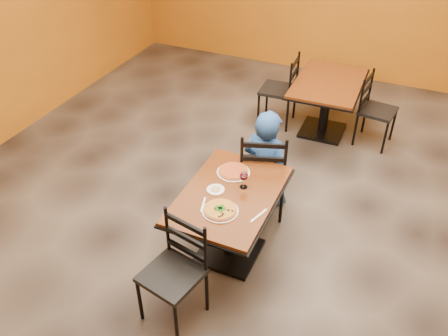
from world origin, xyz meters
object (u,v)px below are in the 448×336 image
at_px(pizza_far, 233,171).
at_px(side_plate, 216,190).
at_px(table_second, 327,95).
at_px(diner, 267,157).
at_px(chair_main_far, 262,170).
at_px(pizza_main, 220,210).
at_px(plate_main, 220,211).
at_px(chair_second_right, 378,111).
at_px(table_main, 230,210).
at_px(chair_main_near, 172,276).
at_px(chair_second_left, 278,90).
at_px(wine_glass, 244,179).
at_px(plate_far, 233,172).

bearing_deg(pizza_far, side_plate, -98.07).
relative_size(table_second, diner, 1.16).
relative_size(chair_main_far, pizza_main, 3.60).
bearing_deg(pizza_far, chair_main_far, 74.09).
bearing_deg(chair_main_far, plate_main, 70.03).
xyz_separation_m(table_second, chair_second_right, (0.66, -0.00, -0.09)).
relative_size(table_main, chair_main_far, 1.20).
distance_m(chair_main_near, chair_main_far, 1.60).
bearing_deg(pizza_main, chair_main_far, 88.83).
relative_size(table_second, pizza_far, 4.54).
height_order(table_main, plate_main, plate_main).
height_order(chair_second_left, side_plate, chair_second_left).
xyz_separation_m(pizza_far, side_plate, (-0.04, -0.30, -0.02)).
bearing_deg(diner, chair_second_left, -63.61).
relative_size(plate_main, wine_glass, 1.72).
bearing_deg(side_plate, chair_main_near, -90.70).
relative_size(table_second, wine_glass, 7.06).
relative_size(chair_main_far, chair_second_left, 1.04).
distance_m(chair_second_left, pizza_far, 2.33).
height_order(table_main, chair_main_near, chair_main_near).
bearing_deg(chair_second_left, table_main, 5.95).
distance_m(plate_far, pizza_far, 0.02).
relative_size(plate_main, pizza_main, 1.09).
distance_m(table_main, chair_main_near, 0.85).
bearing_deg(chair_second_left, side_plate, 3.04).
height_order(table_second, plate_main, plate_main).
relative_size(chair_main_near, chair_second_left, 0.97).
height_order(table_second, chair_second_right, chair_second_right).
bearing_deg(pizza_main, pizza_far, 101.53).
xyz_separation_m(chair_main_far, plate_far, (-0.13, -0.46, 0.24)).
bearing_deg(pizza_main, chair_second_left, 98.47).
height_order(chair_main_far, pizza_main, chair_main_far).
bearing_deg(chair_main_near, pizza_far, 99.35).
bearing_deg(plate_far, pizza_main, -78.47).
relative_size(chair_main_near, diner, 0.88).
relative_size(pizza_main, plate_far, 0.92).
distance_m(table_main, plate_far, 0.36).
bearing_deg(pizza_main, side_plate, 122.26).
bearing_deg(chair_second_right, plate_far, 163.70).
height_order(chair_main_far, wine_glass, chair_main_far).
bearing_deg(wine_glass, pizza_far, 136.00).
relative_size(chair_second_left, diner, 0.90).
bearing_deg(plate_far, plate_main, -78.47).
distance_m(chair_second_right, pizza_main, 3.00).
height_order(chair_second_left, wine_glass, chair_second_left).
xyz_separation_m(table_second, wine_glass, (-0.18, -2.45, 0.28)).
xyz_separation_m(side_plate, wine_glass, (0.21, 0.14, 0.08)).
xyz_separation_m(table_main, chair_main_far, (0.04, 0.76, -0.05)).
distance_m(table_main, chair_main_far, 0.76).
height_order(plate_main, side_plate, same).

